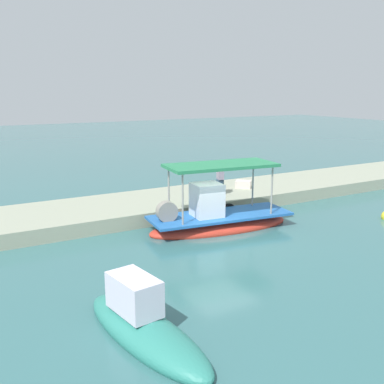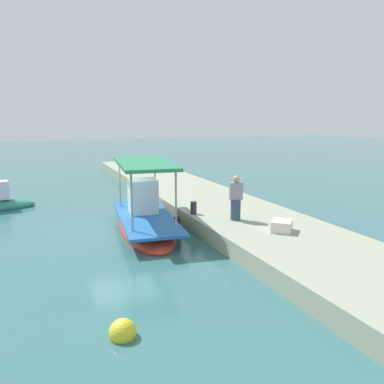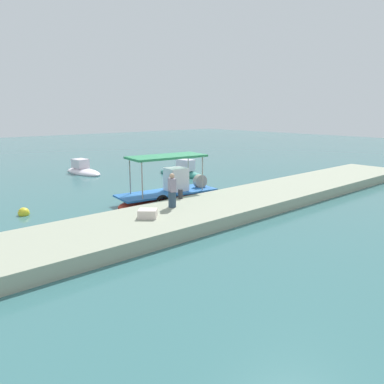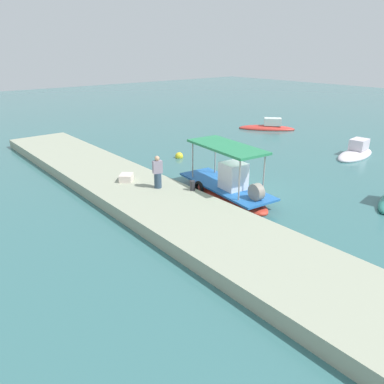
# 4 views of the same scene
# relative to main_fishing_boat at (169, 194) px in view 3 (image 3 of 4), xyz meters

# --- Properties ---
(ground_plane) EXTENTS (120.00, 120.00, 0.00)m
(ground_plane) POSITION_rel_main_fishing_boat_xyz_m (0.49, 0.82, -0.44)
(ground_plane) COLOR #366A6B
(dock_quay) EXTENTS (36.00, 4.15, 0.59)m
(dock_quay) POSITION_rel_main_fishing_boat_xyz_m (0.49, -3.59, -0.14)
(dock_quay) COLOR #9CA18A
(dock_quay) RESTS_ON ground_plane
(main_fishing_boat) EXTENTS (6.15, 2.61, 2.98)m
(main_fishing_boat) POSITION_rel_main_fishing_boat_xyz_m (0.00, 0.00, 0.00)
(main_fishing_boat) COLOR red
(main_fishing_boat) RESTS_ON ground_plane
(fisherman_near_bollard) EXTENTS (0.45, 0.51, 1.62)m
(fisherman_near_bollard) POSITION_rel_main_fishing_boat_xyz_m (-1.95, -2.84, 0.89)
(fisherman_near_bollard) COLOR #2E4458
(fisherman_near_bollard) RESTS_ON dock_quay
(mooring_bollard) EXTENTS (0.24, 0.24, 0.49)m
(mooring_bollard) POSITION_rel_main_fishing_boat_xyz_m (-0.57, -1.76, 0.40)
(mooring_bollard) COLOR #2D2D33
(mooring_bollard) RESTS_ON dock_quay
(cargo_crate) EXTENTS (0.99, 0.98, 0.36)m
(cargo_crate) POSITION_rel_main_fishing_boat_xyz_m (-3.82, -3.54, 0.34)
(cargo_crate) COLOR beige
(cargo_crate) RESTS_ON dock_quay
(marker_buoy) EXTENTS (0.55, 0.55, 0.55)m
(marker_buoy) POSITION_rel_main_fishing_boat_xyz_m (-7.12, 2.48, -0.33)
(marker_buoy) COLOR yellow
(marker_buoy) RESTS_ON ground_plane
(moored_boat_mid) EXTENTS (1.95, 4.68, 1.58)m
(moored_boat_mid) POSITION_rel_main_fishing_boat_xyz_m (5.86, 6.01, -0.19)
(moored_boat_mid) COLOR teal
(moored_boat_mid) RESTS_ON ground_plane
(moored_boat_far) EXTENTS (2.07, 4.41, 1.40)m
(moored_boat_far) POSITION_rel_main_fishing_boat_xyz_m (0.39, 12.22, -0.24)
(moored_boat_far) COLOR white
(moored_boat_far) RESTS_ON ground_plane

